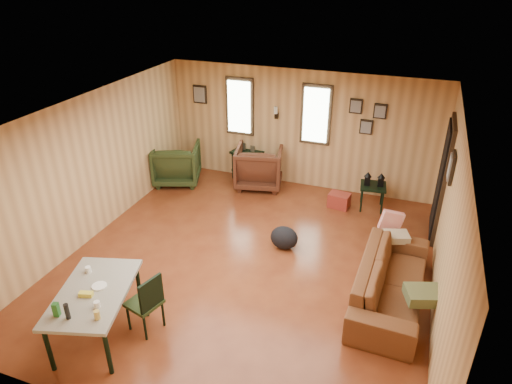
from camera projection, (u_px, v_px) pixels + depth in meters
room at (264, 188)px, 6.82m from camera, size 5.54×6.04×2.44m
sofa at (392, 275)px, 6.21m from camera, size 0.71×2.20×0.85m
recliner_brown at (259, 165)px, 9.39m from camera, size 1.10×1.06×0.96m
recliner_green at (177, 162)px, 9.55m from camera, size 1.15×1.11×0.94m
end_table at (248, 159)px, 9.76m from camera, size 0.72×0.68×0.77m
side_table at (374, 184)px, 8.51m from camera, size 0.52×0.52×0.75m
cooler at (339, 200)px, 8.72m from camera, size 0.42×0.33×0.28m
backpack at (284, 238)px, 7.45m from camera, size 0.48×0.38×0.39m
sofa_pillows at (407, 258)px, 6.41m from camera, size 1.02×1.91×0.39m
dining_table at (93, 296)px, 5.52m from camera, size 1.16×1.53×0.89m
dining_chair at (147, 301)px, 5.68m from camera, size 0.47×0.47×0.84m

